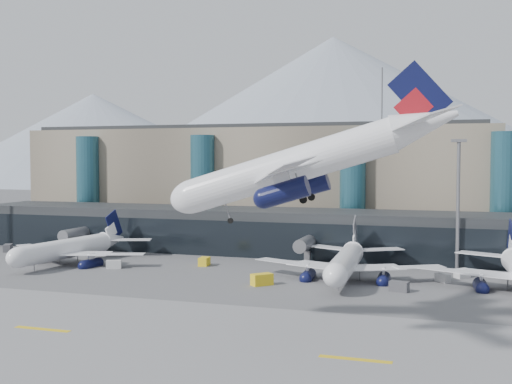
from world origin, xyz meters
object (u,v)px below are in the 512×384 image
(jet_parked_left, at_px, (77,242))
(veh_d, at_px, (462,273))
(jet_parked_mid, at_px, (348,254))
(veh_g, at_px, (443,278))
(lightmast_mid, at_px, (458,196))
(veh_a, at_px, (114,264))
(veh_b, at_px, (204,262))
(hero_jet, at_px, (316,152))
(veh_h, at_px, (262,279))
(veh_c, at_px, (399,286))
(veh_f, at_px, (8,248))

(jet_parked_left, distance_m, veh_d, 77.61)
(jet_parked_mid, height_order, veh_g, jet_parked_mid)
(lightmast_mid, relative_size, veh_a, 8.80)
(veh_b, bearing_deg, veh_a, 113.50)
(hero_jet, height_order, veh_a, hero_jet)
(veh_d, bearing_deg, veh_h, 160.42)
(veh_c, bearing_deg, veh_b, 173.96)
(veh_b, relative_size, veh_f, 0.95)
(veh_d, height_order, veh_f, veh_f)
(jet_parked_left, xyz_separation_m, veh_g, (74.01, 1.01, -3.60))
(veh_c, height_order, veh_d, veh_c)
(veh_g, bearing_deg, hero_jet, -66.73)
(hero_jet, distance_m, veh_a, 64.25)
(lightmast_mid, height_order, veh_g, lightmast_mid)
(lightmast_mid, distance_m, jet_parked_left, 78.50)
(veh_d, bearing_deg, veh_c, -169.81)
(veh_d, bearing_deg, lightmast_mid, 47.96)
(jet_parked_mid, relative_size, veh_b, 12.33)
(lightmast_mid, xyz_separation_m, veh_g, (-2.27, -14.55, -13.68))
(jet_parked_mid, distance_m, veh_d, 21.30)
(lightmast_mid, bearing_deg, jet_parked_left, -168.46)
(veh_c, bearing_deg, veh_h, -162.40)
(hero_jet, xyz_separation_m, veh_f, (-84.41, 48.37, -21.74))
(jet_parked_mid, bearing_deg, veh_b, 79.24)
(jet_parked_mid, xyz_separation_m, veh_c, (10.20, -9.68, -3.57))
(veh_a, relative_size, veh_b, 0.99)
(jet_parked_mid, xyz_separation_m, veh_a, (-45.81, -4.59, -3.60))
(jet_parked_mid, height_order, veh_f, jet_parked_mid)
(jet_parked_left, distance_m, veh_b, 27.76)
(veh_c, distance_m, veh_g, 12.52)
(veh_g, relative_size, veh_h, 0.70)
(veh_a, bearing_deg, veh_c, -31.35)
(lightmast_mid, height_order, hero_jet, hero_jet)
(jet_parked_left, bearing_deg, veh_c, -90.30)
(veh_c, height_order, veh_g, veh_c)
(veh_d, xyz_separation_m, veh_g, (-3.27, -5.31, -0.09))
(lightmast_mid, distance_m, jet_parked_mid, 26.53)
(hero_jet, relative_size, veh_g, 15.10)
(hero_jet, xyz_separation_m, veh_g, (13.76, 41.20, -21.87))
(jet_parked_left, distance_m, veh_a, 12.79)
(jet_parked_left, height_order, veh_f, jet_parked_left)
(veh_b, distance_m, veh_d, 50.09)
(veh_g, bearing_deg, veh_f, -142.43)
(hero_jet, relative_size, veh_d, 13.19)
(jet_parked_left, relative_size, veh_a, 12.16)
(veh_c, distance_m, veh_h, 23.07)
(lightmast_mid, relative_size, veh_b, 8.70)
(jet_parked_mid, distance_m, veh_a, 46.18)
(jet_parked_mid, distance_m, veh_g, 17.20)
(veh_c, distance_m, veh_f, 93.32)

